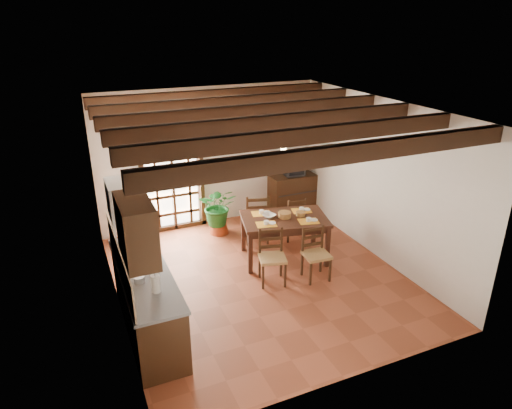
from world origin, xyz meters
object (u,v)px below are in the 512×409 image
pendant_lamp (284,144)px  chair_far_left (256,226)px  chair_far_right (294,225)px  chair_near_left (272,267)px  chair_near_right (316,263)px  crt_tv (294,167)px  sideboard (293,194)px  potted_plant (218,207)px  kitchen_counter (146,300)px  dining_table (284,223)px

pendant_lamp → chair_far_left: bearing=103.8°
chair_far_right → chair_near_left: bearing=56.2°
chair_near_right → chair_near_left: bearing=170.4°
crt_tv → chair_near_right: bearing=-103.5°
chair_near_left → pendant_lamp: 2.01m
sideboard → potted_plant: potted_plant is taller
kitchen_counter → dining_table: kitchen_counter is taller
chair_far_left → pendant_lamp: pendant_lamp is taller
chair_far_left → pendant_lamp: bearing=119.7°
sideboard → pendant_lamp: size_ratio=1.20×
chair_near_left → crt_tv: 3.02m
chair_near_right → chair_far_right: (0.36, 1.45, -0.00)m
potted_plant → pendant_lamp: pendant_lamp is taller
dining_table → chair_near_right: bearing=-64.1°
chair_near_right → chair_far_right: bearing=80.2°
chair_far_left → sideboard: (1.29, 0.96, 0.13)m
kitchen_counter → chair_far_right: bearing=28.2°
dining_table → chair_far_right: size_ratio=1.89×
kitchen_counter → chair_near_right: bearing=4.9°
chair_near_right → dining_table: bearing=106.3°
chair_near_right → sideboard: (0.94, 2.59, 0.16)m
potted_plant → chair_far_left: bearing=-48.3°
sideboard → pendant_lamp: bearing=-124.5°
chair_near_left → pendant_lamp: pendant_lamp is taller
kitchen_counter → chair_far_right: size_ratio=2.59×
chair_far_left → potted_plant: (-0.54, 0.61, 0.26)m
sideboard → crt_tv: 0.62m
chair_near_left → chair_far_left: size_ratio=0.92×
pendant_lamp → chair_near_right: bearing=-79.3°
kitchen_counter → crt_tv: bearing=37.1°
crt_tv → pendant_lamp: size_ratio=0.54×
chair_far_right → potted_plant: 1.51m
kitchen_counter → chair_near_left: bearing=11.2°
dining_table → pendant_lamp: 1.39m
potted_plant → chair_far_right: bearing=-32.0°
kitchen_counter → crt_tv: size_ratio=4.98×
dining_table → potted_plant: bearing=130.7°
kitchen_counter → chair_near_left: size_ratio=2.49×
dining_table → chair_far_left: 0.92m
chair_far_right → sideboard: bearing=-110.6°
chair_far_right → pendant_lamp: (-0.54, -0.54, 1.81)m
dining_table → chair_far_left: size_ratio=1.68×
potted_plant → kitchen_counter: bearing=-127.4°
chair_far_left → chair_far_right: (0.71, -0.17, -0.03)m
dining_table → chair_far_right: chair_far_right is taller
chair_far_left → pendant_lamp: (0.18, -0.71, 1.77)m
chair_near_right → pendant_lamp: size_ratio=1.04×
chair_near_left → chair_far_right: (1.07, 1.28, -0.01)m
sideboard → chair_near_right: bearing=-110.9°
sideboard → potted_plant: (-1.83, -0.35, 0.14)m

